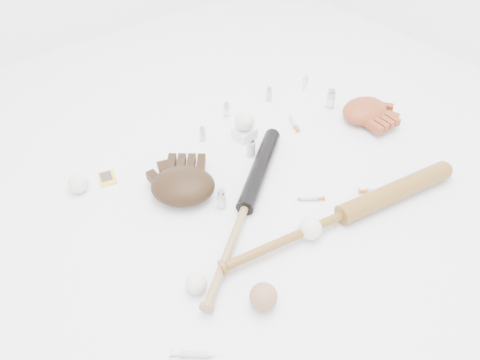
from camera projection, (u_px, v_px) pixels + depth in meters
bat_dark at (245, 207)px, 1.60m from camera, size 0.75×0.56×0.06m
bat_wood at (343, 214)px, 1.57m from camera, size 0.97×0.24×0.07m
glove_dark at (183, 185)px, 1.65m from camera, size 0.38×0.38×0.10m
glove_tan at (365, 111)px, 2.00m from camera, size 0.26×0.26×0.09m
trading_card at (107, 178)px, 1.75m from camera, size 0.08×0.10×0.00m
pedestal at (244, 133)px, 1.92m from camera, size 0.09×0.09×0.04m
baseball_on_pedestal at (244, 121)px, 1.88m from camera, size 0.08×0.08×0.08m
baseball_left at (196, 283)px, 1.37m from camera, size 0.07×0.07×0.07m
baseball_upper at (78, 183)px, 1.68m from camera, size 0.07×0.07×0.07m
baseball_mid at (310, 229)px, 1.52m from camera, size 0.08×0.08×0.08m
baseball_aged at (263, 297)px, 1.33m from camera, size 0.08×0.08×0.08m
syringe_0 at (195, 354)px, 1.24m from camera, size 0.14×0.12×0.02m
syringe_1 at (309, 199)px, 1.66m from camera, size 0.12×0.10×0.02m
syringe_2 at (293, 123)px, 2.00m from camera, size 0.08×0.14×0.02m
syringe_3 at (377, 191)px, 1.69m from camera, size 0.14×0.11×0.02m
syringe_4 at (305, 83)px, 2.23m from camera, size 0.13×0.11×0.02m
vial_0 at (227, 110)px, 2.03m from camera, size 0.02×0.02×0.07m
vial_1 at (203, 134)px, 1.90m from camera, size 0.03×0.03×0.06m
vial_2 at (251, 147)px, 1.82m from camera, size 0.03×0.03×0.08m
vial_3 at (331, 99)px, 2.07m from camera, size 0.04×0.04×0.09m
vial_4 at (221, 199)px, 1.62m from camera, size 0.03×0.03×0.08m
vial_5 at (269, 94)px, 2.11m from camera, size 0.03×0.03×0.07m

